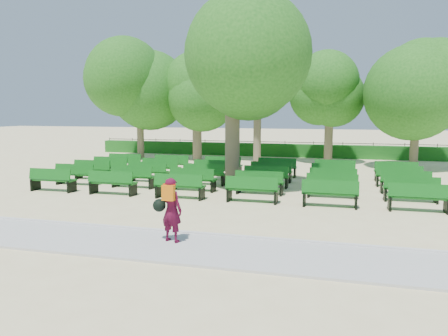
# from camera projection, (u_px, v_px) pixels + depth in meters

# --- Properties ---
(ground) EXTENTS (120.00, 120.00, 0.00)m
(ground) POSITION_uv_depth(u_px,v_px,m) (215.00, 191.00, 17.81)
(ground) COLOR beige
(paving) EXTENTS (30.00, 2.20, 0.06)m
(paving) POSITION_uv_depth(u_px,v_px,m) (130.00, 243.00, 10.73)
(paving) COLOR #B8B8B3
(paving) RESTS_ON ground
(curb) EXTENTS (30.00, 0.12, 0.10)m
(curb) POSITION_uv_depth(u_px,v_px,m) (150.00, 230.00, 11.82)
(curb) COLOR silver
(curb) RESTS_ON ground
(hedge) EXTENTS (26.00, 0.70, 0.90)m
(hedge) POSITION_uv_depth(u_px,v_px,m) (270.00, 150.00, 31.14)
(hedge) COLOR #195D19
(hedge) RESTS_ON ground
(fence) EXTENTS (26.00, 0.10, 1.02)m
(fence) POSITION_uv_depth(u_px,v_px,m) (271.00, 156.00, 31.59)
(fence) COLOR black
(fence) RESTS_ON ground
(tree_line) EXTENTS (21.80, 6.80, 7.04)m
(tree_line) POSITION_uv_depth(u_px,v_px,m) (260.00, 163.00, 27.38)
(tree_line) COLOR #286B1C
(tree_line) RESTS_ON ground
(bench_array) EXTENTS (1.89, 0.64, 1.19)m
(bench_array) POSITION_uv_depth(u_px,v_px,m) (235.00, 184.00, 18.98)
(bench_array) COLOR #105C15
(bench_array) RESTS_ON ground
(tree_among) EXTENTS (5.17, 5.17, 7.10)m
(tree_among) POSITION_uv_depth(u_px,v_px,m) (233.00, 75.00, 18.21)
(tree_among) COLOR brown
(tree_among) RESTS_ON ground
(person) EXTENTS (0.79, 0.53, 1.60)m
(person) POSITION_uv_depth(u_px,v_px,m) (170.00, 209.00, 10.66)
(person) COLOR #4A0A22
(person) RESTS_ON ground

